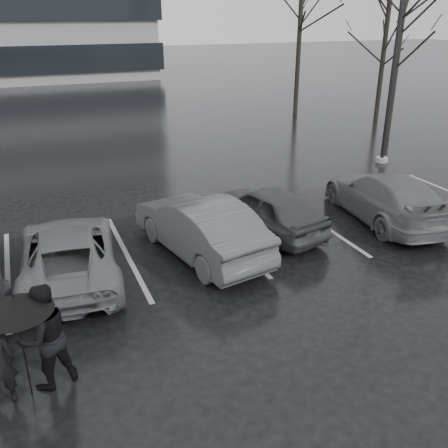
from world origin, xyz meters
TOP-DOWN VIEW (x-y plane):
  - ground at (0.00, 0.00)m, footprint 160.00×160.00m
  - car_main at (1.72, 2.47)m, footprint 2.33×4.07m
  - car_west_a at (-0.44, 1.87)m, footprint 2.39×4.67m
  - car_west_b at (-3.63, 1.83)m, footprint 2.51×4.70m
  - car_east at (5.31, 1.96)m, footprint 2.57×5.01m
  - pedestrian_right at (-4.36, -1.70)m, footprint 1.08×0.96m
  - umbrella at (-4.68, -1.87)m, footprint 1.10×1.10m
  - lamp_post at (9.17, 6.83)m, footprint 0.48×0.48m
  - stall_stripes at (-0.80, 2.50)m, footprint 19.72×5.00m
  - tree_east at (12.00, 10.00)m, footprint 0.26×0.26m
  - tree_ne at (14.50, 14.00)m, footprint 0.26×0.26m
  - tree_north at (11.00, 17.00)m, footprint 0.26×0.26m

SIDE VIEW (x-z plane):
  - ground at x=0.00m, z-range 0.00..0.00m
  - stall_stripes at x=-0.80m, z-range 0.00..0.00m
  - car_west_b at x=-3.63m, z-range 0.00..1.26m
  - car_main at x=1.72m, z-range 0.00..1.30m
  - car_east at x=5.31m, z-range 0.00..1.39m
  - car_west_a at x=-0.44m, z-range 0.00..1.47m
  - pedestrian_right at x=-4.36m, z-range 0.00..1.83m
  - umbrella at x=-4.68m, z-range 0.76..2.63m
  - tree_ne at x=14.50m, z-range 0.00..7.00m
  - tree_east at x=12.00m, z-range 0.00..8.00m
  - lamp_post at x=9.17m, z-range -0.37..8.39m
  - tree_north at x=11.00m, z-range 0.00..8.50m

